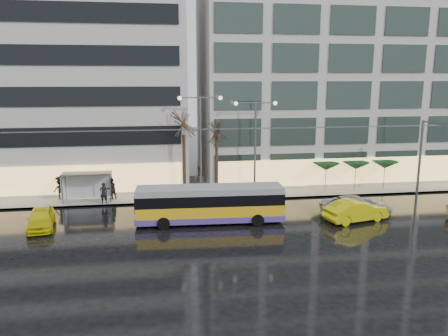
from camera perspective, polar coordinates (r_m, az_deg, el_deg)
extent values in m
plane|color=black|center=(29.90, -4.85, -9.40)|extent=(140.00, 140.00, 0.00)
cube|color=gray|center=(43.35, -3.40, -2.58)|extent=(80.00, 10.00, 0.15)
cube|color=slate|center=(38.59, -2.74, -4.37)|extent=(80.00, 0.10, 0.15)
cube|color=#BAB8B2|center=(49.03, -26.01, 11.01)|extent=(34.00, 14.00, 22.00)
cube|color=#BAB8B2|center=(51.23, 15.74, 13.39)|extent=(32.00, 14.00, 25.00)
cube|color=gold|center=(32.94, -1.84, -5.60)|extent=(10.96, 2.74, 1.36)
cube|color=#4F3990|center=(33.08, -1.84, -6.35)|extent=(11.00, 2.78, 0.45)
cube|color=black|center=(32.66, -1.85, -3.93)|extent=(10.98, 2.76, 0.82)
cube|color=gray|center=(32.50, -1.86, -2.85)|extent=(10.96, 2.74, 0.45)
cube|color=black|center=(33.51, 7.53, -3.86)|extent=(0.15, 2.08, 1.18)
cube|color=black|center=(32.79, -11.45, -4.35)|extent=(0.15, 2.08, 1.18)
cylinder|color=black|center=(34.56, 3.76, -5.65)|extent=(0.92, 0.36, 0.91)
cylinder|color=black|center=(32.44, 4.43, -6.83)|extent=(0.92, 0.36, 0.91)
cylinder|color=black|center=(34.12, -7.78, -5.97)|extent=(0.92, 0.36, 0.91)
cylinder|color=black|center=(31.97, -7.90, -7.19)|extent=(0.92, 0.36, 0.91)
cylinder|color=#595B60|center=(32.99, -3.55, -0.31)|extent=(0.20, 3.37, 2.38)
cylinder|color=#595B60|center=(33.43, -3.59, -0.15)|extent=(0.20, 3.37, 2.38)
cylinder|color=#595B60|center=(43.95, 24.21, 1.17)|extent=(0.24, 0.24, 7.00)
cube|color=#595B60|center=(41.46, 26.45, 5.16)|extent=(0.10, 5.00, 0.10)
cylinder|color=#595B60|center=(33.95, -3.98, 5.00)|extent=(42.00, 0.04, 0.04)
cylinder|color=#595B60|center=(34.44, -4.05, 5.09)|extent=(42.00, 0.04, 0.04)
cube|color=#595B60|center=(39.74, -17.50, -0.68)|extent=(4.20, 1.60, 0.12)
cube|color=silver|center=(40.68, -17.24, -2.20)|extent=(4.00, 0.05, 2.20)
cube|color=white|center=(40.39, -20.26, -2.50)|extent=(0.10, 1.40, 2.20)
cylinder|color=#595B60|center=(39.71, -20.39, -2.74)|extent=(0.10, 0.10, 2.40)
cylinder|color=#595B60|center=(41.04, -20.00, -2.26)|extent=(0.10, 0.10, 2.40)
cylinder|color=#595B60|center=(39.06, -14.64, -2.61)|extent=(0.10, 0.10, 2.40)
cylinder|color=#595B60|center=(40.42, -14.44, -2.13)|extent=(0.10, 0.10, 2.40)
cylinder|color=#595B60|center=(39.31, -3.06, 2.76)|extent=(0.18, 0.18, 9.00)
cylinder|color=#595B60|center=(38.80, -4.47, 9.15)|extent=(1.80, 0.10, 0.10)
cylinder|color=#595B60|center=(38.97, -1.80, 9.19)|extent=(1.80, 0.10, 0.10)
sphere|color=#FFF2CC|center=(38.75, -5.82, 9.05)|extent=(0.36, 0.36, 0.36)
sphere|color=#FFF2CC|center=(39.08, -0.47, 9.13)|extent=(0.36, 0.36, 0.36)
cylinder|color=#595B60|center=(40.12, 4.08, 2.56)|extent=(0.18, 0.18, 8.50)
cylinder|color=#595B60|center=(39.49, 2.87, 8.49)|extent=(1.80, 0.10, 0.10)
cylinder|color=#595B60|center=(39.88, 5.44, 8.48)|extent=(1.80, 0.10, 0.10)
sphere|color=#FFF2CC|center=(39.33, 1.57, 8.41)|extent=(0.36, 0.36, 0.36)
sphere|color=#FFF2CC|center=(40.11, 6.70, 8.40)|extent=(0.36, 0.36, 0.36)
cylinder|color=black|center=(39.69, -5.22, 0.32)|extent=(0.28, 0.28, 5.60)
cylinder|color=black|center=(40.23, -0.96, 0.01)|extent=(0.28, 0.28, 4.90)
cylinder|color=#595B60|center=(42.94, 13.12, -1.39)|extent=(0.06, 0.06, 2.20)
cone|color=#103B1A|center=(42.69, 13.19, 0.17)|extent=(2.50, 2.50, 0.70)
cylinder|color=#595B60|center=(44.12, 16.75, -1.24)|extent=(0.06, 0.06, 2.20)
cone|color=#103B1A|center=(43.88, 16.84, 0.29)|extent=(2.50, 2.50, 0.70)
cylinder|color=#595B60|center=(45.47, 20.18, -1.09)|extent=(0.06, 0.06, 2.20)
cone|color=#103B1A|center=(45.23, 20.28, 0.39)|extent=(2.50, 2.50, 0.70)
imported|color=yellow|center=(34.52, -22.78, -6.08)|extent=(2.40, 4.61, 1.50)
imported|color=#D5CA0B|center=(34.86, 16.83, -5.36)|extent=(5.24, 2.87, 1.64)
imported|color=#B8B7BC|center=(36.27, 16.94, -4.76)|extent=(5.78, 2.89, 1.57)
imported|color=black|center=(38.81, -15.45, -3.17)|extent=(0.79, 0.66, 1.84)
imported|color=#CB436E|center=(38.61, -15.52, -1.98)|extent=(1.26, 1.27, 0.88)
imported|color=black|center=(40.10, -14.48, -2.62)|extent=(1.16, 1.13, 1.88)
imported|color=black|center=(41.33, -20.59, -2.61)|extent=(1.22, 0.75, 1.83)
imported|color=black|center=(41.15, -20.67, -1.49)|extent=(0.87, 0.87, 0.72)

